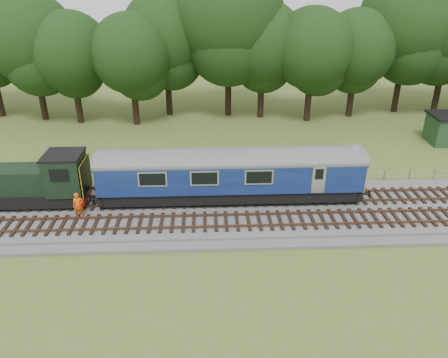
{
  "coord_description": "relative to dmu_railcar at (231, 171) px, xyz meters",
  "views": [
    {
      "loc": [
        -1.93,
        -25.85,
        15.12
      ],
      "look_at": [
        -0.73,
        1.4,
        2.0
      ],
      "focal_mm": 35.0,
      "sensor_mm": 36.0,
      "label": 1
    }
  ],
  "objects": [
    {
      "name": "tree_line",
      "position": [
        0.27,
        20.6,
        -2.61
      ],
      "size": [
        70.0,
        8.0,
        18.0
      ],
      "primitive_type": null,
      "color": "black",
      "rests_on": "ground"
    },
    {
      "name": "track_south",
      "position": [
        0.27,
        -3.0,
        -2.19
      ],
      "size": [
        67.2,
        2.4,
        0.21
      ],
      "color": "black",
      "rests_on": "ballast"
    },
    {
      "name": "track_north",
      "position": [
        0.27,
        -0.0,
        -2.19
      ],
      "size": [
        67.2,
        2.4,
        0.21
      ],
      "color": "black",
      "rests_on": "ballast"
    },
    {
      "name": "fence",
      "position": [
        0.27,
        3.1,
        -2.61
      ],
      "size": [
        64.0,
        0.12,
        1.0
      ],
      "primitive_type": null,
      "color": "#6B6054",
      "rests_on": "ground"
    },
    {
      "name": "shed",
      "position": [
        21.39,
        11.41,
        -1.19
      ],
      "size": [
        3.57,
        3.57,
        2.8
      ],
      "rotation": [
        0.0,
        0.0,
        -0.05
      ],
      "color": "#1A3921",
      "rests_on": "ground"
    },
    {
      "name": "dmu_railcar",
      "position": [
        0.0,
        0.0,
        0.0
      ],
      "size": [
        18.05,
        2.86,
        3.88
      ],
      "color": "black",
      "rests_on": "ground"
    },
    {
      "name": "worker",
      "position": [
        -10.07,
        -2.01,
        -1.36
      ],
      "size": [
        0.75,
        0.6,
        1.79
      ],
      "primitive_type": "imported",
      "rotation": [
        0.0,
        0.0,
        0.3
      ],
      "color": "#FA550D",
      "rests_on": "ballast"
    },
    {
      "name": "ballast",
      "position": [
        0.27,
        -1.4,
        -2.43
      ],
      "size": [
        70.0,
        7.0,
        0.35
      ],
      "primitive_type": "cube",
      "color": "#4C4C4F",
      "rests_on": "ground"
    },
    {
      "name": "shunter_loco",
      "position": [
        -13.93,
        0.0,
        -0.63
      ],
      "size": [
        8.91,
        2.6,
        3.38
      ],
      "color": "black",
      "rests_on": "ground"
    },
    {
      "name": "ground",
      "position": [
        0.27,
        -1.4,
        -2.61
      ],
      "size": [
        120.0,
        120.0,
        0.0
      ],
      "primitive_type": "plane",
      "color": "#4D6525",
      "rests_on": "ground"
    }
  ]
}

